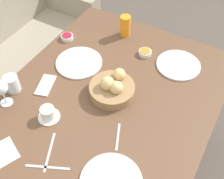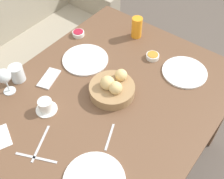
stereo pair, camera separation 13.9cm
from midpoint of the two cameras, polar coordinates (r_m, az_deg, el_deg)
The scene contains 17 objects.
ground_plane at distance 2.13m, azimuth -2.36°, elevation -14.83°, with size 10.00×10.00×0.00m, color #564C44.
dining_table at distance 1.55m, azimuth -3.14°, elevation -3.63°, with size 1.32×1.07×0.77m.
couch at distance 2.46m, azimuth -21.99°, elevation 4.52°, with size 1.63×0.70×0.89m.
bread_basket at distance 1.45m, azimuth -2.65°, elevation 0.17°, with size 0.24×0.24×0.12m.
plate_near_right at distance 1.65m, azimuth 11.01°, elevation 4.81°, with size 0.25×0.25×0.01m.
plate_far_center at distance 1.66m, azimuth -9.11°, elevation 5.33°, with size 0.27×0.27×0.01m.
juice_glass at distance 1.80m, azimuth 0.47°, elevation 12.74°, with size 0.07×0.07×0.13m.
water_tumbler at distance 1.58m, azimuth -22.05°, elevation 0.98°, with size 0.08×0.08×0.09m.
wine_glass at distance 1.49m, azimuth -24.25°, elevation 0.06°, with size 0.08×0.08×0.16m.
coffee_cup at distance 1.41m, azimuth -15.61°, elevation -4.89°, with size 0.11×0.11×0.07m.
jam_bowl_berry at distance 1.83m, azimuth -11.30°, elevation 10.33°, with size 0.08×0.08×0.03m.
jam_bowl_honey at distance 1.69m, azimuth 4.40°, elevation 7.38°, with size 0.08×0.08×0.03m.
fork_silver at distance 1.30m, azimuth -16.05°, elevation -15.13°, with size 0.09×0.18×0.00m.
knife_silver at distance 1.33m, azimuth -15.59°, elevation -12.30°, with size 0.18×0.09×0.00m.
spoon_coffee at distance 1.33m, azimuth -1.82°, elevation -9.72°, with size 0.14×0.07×0.00m.
napkin at distance 1.40m, azimuth -24.30°, elevation -12.01°, with size 0.17×0.17×0.00m.
cell_phone at distance 1.57m, azimuth -15.83°, elevation 0.73°, with size 0.17×0.12×0.01m.
Camera 1 is at (-0.81, -0.48, 1.91)m, focal length 45.00 mm.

